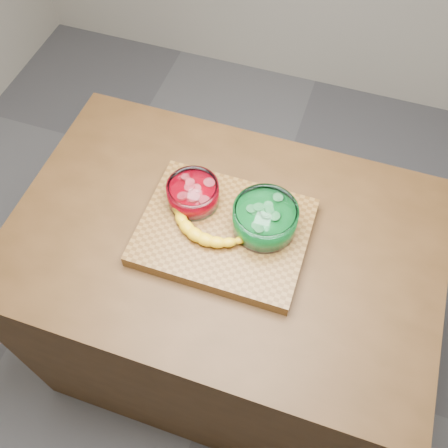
% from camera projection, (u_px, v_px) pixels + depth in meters
% --- Properties ---
extents(ground, '(3.50, 3.50, 0.00)m').
position_uv_depth(ground, '(224.00, 346.00, 2.13)').
color(ground, '#5A5A5F').
rests_on(ground, ground).
extents(counter, '(1.20, 0.80, 0.90)m').
position_uv_depth(counter, '(224.00, 302.00, 1.76)').
color(counter, '#462C15').
rests_on(counter, ground).
extents(cutting_board, '(0.45, 0.35, 0.04)m').
position_uv_depth(cutting_board, '(224.00, 232.00, 1.36)').
color(cutting_board, brown).
rests_on(cutting_board, counter).
extents(bowl_red, '(0.14, 0.14, 0.07)m').
position_uv_depth(bowl_red, '(193.00, 194.00, 1.37)').
color(bowl_red, white).
rests_on(bowl_red, cutting_board).
extents(bowl_green, '(0.17, 0.17, 0.08)m').
position_uv_depth(bowl_green, '(265.00, 219.00, 1.31)').
color(bowl_green, white).
rests_on(bowl_green, cutting_board).
extents(banana, '(0.26, 0.15, 0.04)m').
position_uv_depth(banana, '(207.00, 224.00, 1.33)').
color(banana, yellow).
rests_on(banana, cutting_board).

